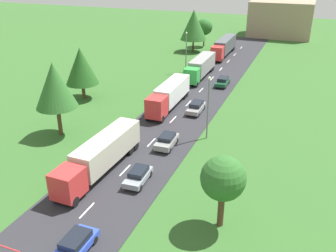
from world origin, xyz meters
name	(u,v)px	position (x,y,z in m)	size (l,w,h in m)	color
road	(150,144)	(0.00, 24.50, 0.03)	(10.00, 140.00, 0.06)	#2B2B30
lane_marking_centre	(138,156)	(0.00, 21.06, 0.07)	(0.16, 121.56, 0.01)	white
truck_lead	(101,154)	(-2.21, 16.82, 2.06)	(2.87, 13.39, 3.47)	red
truck_second	(169,95)	(-2.22, 36.45, 2.07)	(2.68, 12.55, 3.49)	red
truck_third	(201,66)	(-2.31, 52.94, 2.11)	(2.61, 12.72, 3.58)	green
truck_fourth	(224,46)	(-2.24, 71.22, 2.20)	(2.57, 14.73, 3.75)	red
car_lead	(75,245)	(2.06, 5.76, 0.81)	(1.94, 4.28, 1.43)	blue
car_second	(138,176)	(2.29, 16.34, 0.80)	(1.94, 4.03, 1.40)	#8C939E
car_third	(167,141)	(2.14, 24.48, 0.84)	(2.02, 4.11, 1.48)	gray
car_fourth	(196,107)	(2.16, 36.06, 0.85)	(1.87, 4.49, 1.52)	gray
car_fifth	(223,81)	(2.80, 49.55, 0.82)	(1.97, 4.50, 1.45)	#19472D
lamppost_second	(208,105)	(5.91, 28.52, 4.48)	(0.36, 0.36, 8.01)	slate
lamppost_third	(186,50)	(-6.04, 55.35, 4.37)	(0.36, 0.36, 7.80)	slate
tree_oak	(223,179)	(11.52, 13.04, 4.57)	(3.71, 3.71, 6.48)	#513823
tree_birch	(55,85)	(-11.75, 22.77, 6.56)	(5.11, 5.11, 9.40)	#513823
tree_maple	(194,25)	(-10.13, 72.68, 6.25)	(6.24, 6.24, 9.69)	#513823
tree_pine	(204,27)	(-9.32, 79.02, 4.84)	(4.07, 4.07, 6.89)	#513823
tree_elm	(81,66)	(-16.43, 35.23, 5.29)	(5.16, 5.16, 8.15)	#513823
distant_building	(281,19)	(7.09, 100.32, 4.83)	(17.03, 12.98, 9.65)	#9E846B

